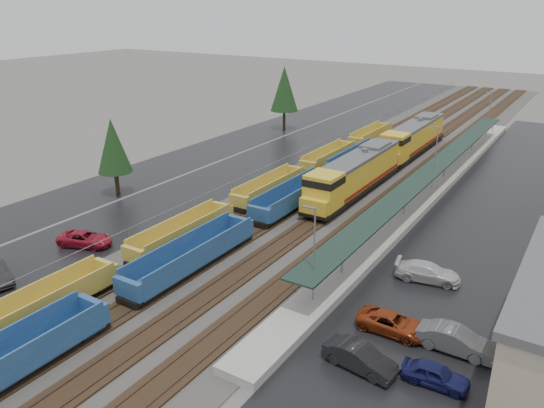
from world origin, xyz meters
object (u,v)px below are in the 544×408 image
at_px(locomotive_trail, 412,138).
at_px(parked_car_east_c, 428,272).
at_px(parked_car_east_d, 435,375).
at_px(locomotive_lead, 354,175).
at_px(well_string_blue, 192,257).
at_px(parked_car_east_e, 456,340).
at_px(well_string_yellow, 231,208).
at_px(parked_car_west_c, 85,239).
at_px(parked_car_east_a, 360,358).
at_px(parked_car_east_b, 392,323).

bearing_deg(locomotive_trail, parked_car_east_c, -69.69).
bearing_deg(parked_car_east_d, locomotive_lead, 29.75).
bearing_deg(well_string_blue, parked_car_east_e, 1.04).
height_order(well_string_blue, parked_car_east_c, well_string_blue).
xyz_separation_m(locomotive_trail, parked_car_east_c, (13.46, -36.37, -1.85)).
xyz_separation_m(parked_car_east_c, parked_car_east_e, (4.35, -8.35, 0.07)).
distance_m(well_string_yellow, parked_car_west_c, 14.75).
bearing_deg(parked_car_east_c, locomotive_lead, 30.86).
height_order(parked_car_east_a, parked_car_east_b, parked_car_east_a).
bearing_deg(locomotive_lead, locomotive_trail, 90.00).
bearing_deg(parked_car_east_e, well_string_blue, 91.02).
height_order(locomotive_lead, well_string_yellow, locomotive_lead).
bearing_deg(parked_car_east_c, parked_car_west_c, 99.44).
xyz_separation_m(locomotive_lead, well_string_yellow, (-8.00, -13.09, -1.50)).
relative_size(parked_car_west_c, parked_car_east_a, 1.07).
height_order(parked_car_east_d, parked_car_east_e, parked_car_east_e).
height_order(parked_car_east_b, parked_car_east_c, parked_car_east_c).
relative_size(well_string_yellow, parked_car_east_b, 18.26).
distance_m(locomotive_trail, parked_car_east_a, 51.40).
bearing_deg(well_string_yellow, parked_car_east_c, -6.08).
bearing_deg(parked_car_east_d, locomotive_trail, 17.13).
distance_m(well_string_blue, parked_car_east_e, 21.82).
distance_m(well_string_yellow, parked_car_east_e, 27.92).
bearing_deg(well_string_blue, parked_car_east_c, 26.60).
height_order(locomotive_trail, parked_car_west_c, locomotive_trail).
bearing_deg(locomotive_lead, well_string_yellow, -121.44).
bearing_deg(parked_car_east_d, parked_car_west_c, 84.01).
relative_size(locomotive_trail, parked_car_east_d, 5.47).
distance_m(well_string_blue, parked_car_east_c, 19.53).
bearing_deg(locomotive_trail, parked_car_east_d, -70.06).
height_order(parked_car_east_a, parked_car_east_e, parked_car_east_e).
bearing_deg(parked_car_west_c, well_string_blue, -101.87).
bearing_deg(parked_car_east_b, parked_car_east_c, 0.60).
bearing_deg(parked_car_east_e, parked_car_east_d, 177.48).
bearing_deg(parked_car_east_b, parked_car_east_a, 176.03).
bearing_deg(parked_car_east_a, parked_car_west_c, 91.70).
bearing_deg(parked_car_east_b, parked_car_east_d, -133.27).
relative_size(parked_car_west_c, parked_car_east_b, 1.03).
distance_m(parked_car_west_c, parked_car_east_c, 30.76).
xyz_separation_m(well_string_yellow, parked_car_east_a, (21.26, -15.55, -0.33)).
height_order(locomotive_trail, parked_car_east_b, locomotive_trail).
relative_size(well_string_blue, parked_car_west_c, 16.78).
relative_size(locomotive_trail, parked_car_east_b, 4.46).
height_order(locomotive_trail, parked_car_east_c, locomotive_trail).
bearing_deg(parked_car_east_e, locomotive_lead, 36.87).
height_order(parked_car_west_c, parked_car_east_a, parked_car_east_a).
distance_m(locomotive_lead, well_string_blue, 24.49).
height_order(parked_car_east_a, parked_car_east_c, parked_car_east_a).
bearing_deg(well_string_yellow, parked_car_east_e, -22.39).
bearing_deg(parked_car_east_c, parked_car_east_a, 168.77).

